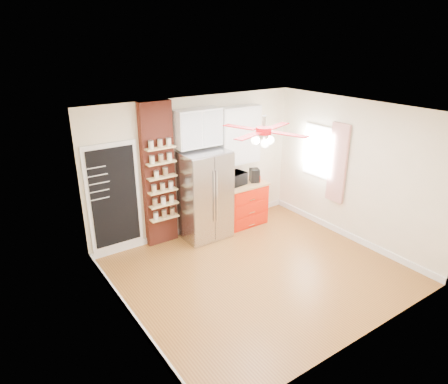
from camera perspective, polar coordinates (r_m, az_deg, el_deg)
floor at (r=6.93m, az=4.96°, el=-11.28°), size 4.50×4.50×0.00m
ceiling at (r=5.92m, az=5.80°, el=11.26°), size 4.50×4.50×0.00m
wall_back at (r=7.84m, az=-4.00°, el=3.69°), size 4.50×0.02×2.70m
wall_front at (r=5.09m, az=19.94°, el=-7.95°), size 4.50×0.02×2.70m
wall_left at (r=5.27m, az=-13.99°, el=-6.17°), size 0.02×4.00×2.70m
wall_right at (r=7.86m, az=18.12°, el=2.69°), size 0.02×4.00×2.70m
chalkboard at (r=7.24m, az=-15.44°, el=-0.73°), size 0.95×0.05×1.95m
brick_pillar at (r=7.40m, az=-9.35°, el=2.36°), size 0.60×0.16×2.70m
fridge at (r=7.68m, az=-2.82°, el=-0.44°), size 0.90×0.70×1.75m
upper_glass_cabinet at (r=7.46m, az=-3.80°, el=9.15°), size 0.90×0.35×0.70m
red_cabinet at (r=8.39m, az=2.69°, el=-1.61°), size 0.94×0.64×0.90m
upper_shelf_unit at (r=8.07m, az=2.13°, el=8.12°), size 0.90×0.30×1.15m
window at (r=8.33m, az=13.36°, el=5.66°), size 0.04×0.75×1.05m
curtain at (r=7.98m, az=15.94°, el=3.97°), size 0.06×0.40×1.55m
ceiling_fan at (r=5.98m, az=5.70°, el=8.66°), size 1.40×1.40×0.44m
toaster_oven at (r=8.07m, az=1.47°, el=1.86°), size 0.52×0.39×0.26m
coffee_maker at (r=8.28m, az=4.37°, el=2.40°), size 0.25×0.26×0.28m
canister_left at (r=8.28m, az=4.94°, el=1.91°), size 0.12×0.12×0.15m
canister_right at (r=8.39m, az=4.29°, el=2.18°), size 0.11×0.11×0.15m
pantry_jar_oats at (r=7.20m, az=-9.65°, el=2.47°), size 0.11×0.11×0.12m
pantry_jar_beans at (r=7.29m, az=-8.39°, el=2.88°), size 0.13×0.13×0.14m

